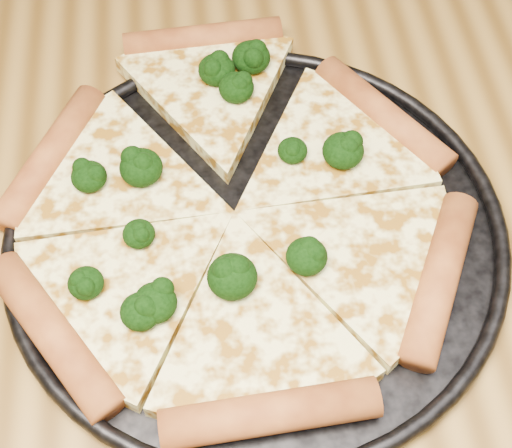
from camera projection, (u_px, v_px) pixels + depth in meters
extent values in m
cube|color=olive|center=(206.00, 289.00, 0.56)|extent=(1.20, 0.90, 0.04)
cylinder|color=black|center=(256.00, 234.00, 0.56)|extent=(0.37, 0.37, 0.01)
torus|color=black|center=(256.00, 228.00, 0.56)|extent=(0.38, 0.38, 0.01)
cylinder|color=#B8642E|center=(383.00, 115.00, 0.61)|extent=(0.10, 0.13, 0.03)
cylinder|color=#B8642E|center=(203.00, 39.00, 0.66)|extent=(0.14, 0.03, 0.03)
cylinder|color=#B8642E|center=(51.00, 156.00, 0.59)|extent=(0.09, 0.14, 0.03)
cylinder|color=#B8642E|center=(53.00, 334.00, 0.50)|extent=(0.10, 0.13, 0.03)
cylinder|color=#B8642E|center=(270.00, 413.00, 0.47)|extent=(0.14, 0.03, 0.03)
cylinder|color=#B8642E|center=(440.00, 278.00, 0.53)|extent=(0.09, 0.14, 0.03)
ellipsoid|color=black|center=(234.00, 90.00, 0.61)|extent=(0.02, 0.02, 0.02)
ellipsoid|color=black|center=(141.00, 312.00, 0.50)|extent=(0.03, 0.03, 0.02)
ellipsoid|color=black|center=(251.00, 57.00, 0.63)|extent=(0.03, 0.03, 0.02)
ellipsoid|color=black|center=(86.00, 283.00, 0.51)|extent=(0.03, 0.03, 0.02)
ellipsoid|color=black|center=(236.00, 88.00, 0.61)|extent=(0.03, 0.03, 0.02)
ellipsoid|color=black|center=(155.00, 303.00, 0.50)|extent=(0.03, 0.03, 0.02)
ellipsoid|color=black|center=(343.00, 151.00, 0.58)|extent=(0.03, 0.03, 0.02)
ellipsoid|color=black|center=(139.00, 234.00, 0.54)|extent=(0.02, 0.02, 0.02)
ellipsoid|color=black|center=(217.00, 70.00, 0.62)|extent=(0.03, 0.03, 0.02)
ellipsoid|color=black|center=(307.00, 256.00, 0.52)|extent=(0.03, 0.03, 0.02)
ellipsoid|color=black|center=(141.00, 168.00, 0.57)|extent=(0.03, 0.03, 0.02)
ellipsoid|color=black|center=(89.00, 177.00, 0.56)|extent=(0.03, 0.03, 0.02)
ellipsoid|color=black|center=(293.00, 150.00, 0.58)|extent=(0.02, 0.02, 0.02)
ellipsoid|color=black|center=(232.00, 277.00, 0.51)|extent=(0.04, 0.04, 0.03)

